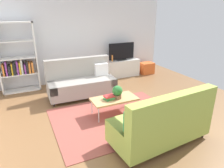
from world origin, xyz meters
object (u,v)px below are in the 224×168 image
at_px(tv, 122,52).
at_px(vase_0, 106,59).
at_px(tv_console, 121,68).
at_px(storage_trunk, 147,68).
at_px(couch_green, 162,123).
at_px(table_book_0, 109,99).
at_px(bottle_0, 112,58).
at_px(coffee_table, 114,99).
at_px(couch_beige, 81,82).
at_px(potted_plant, 117,92).
at_px(bookshelf, 18,61).

xyz_separation_m(tv, vase_0, (-0.58, 0.07, -0.23)).
bearing_deg(tv_console, storage_trunk, -5.19).
height_order(couch_green, table_book_0, couch_green).
height_order(storage_trunk, bottle_0, bottle_0).
bearing_deg(coffee_table, tv_console, 59.45).
xyz_separation_m(couch_beige, table_book_0, (0.25, -1.43, -0.01)).
bearing_deg(vase_0, tv, -6.88).
distance_m(couch_green, bottle_0, 4.06).
relative_size(storage_trunk, potted_plant, 1.62).
height_order(bookshelf, table_book_0, bookshelf).
xyz_separation_m(table_book_0, vase_0, (1.08, 2.64, 0.29)).
bearing_deg(coffee_table, potted_plant, -32.90).
distance_m(coffee_table, bookshelf, 3.32).
bearing_deg(tv_console, table_book_0, -122.71).
bearing_deg(coffee_table, table_book_0, -177.54).
relative_size(coffee_table, tv, 1.10).
distance_m(tv, vase_0, 0.63).
bearing_deg(tv, couch_green, -107.18).
height_order(couch_beige, storage_trunk, couch_beige).
height_order(couch_beige, bookshelf, bookshelf).
height_order(couch_green, tv, tv).
bearing_deg(table_book_0, storage_trunk, 42.01).
height_order(couch_beige, tv_console, couch_beige).
xyz_separation_m(coffee_table, bottle_0, (1.14, 2.54, 0.36)).
bearing_deg(potted_plant, bottle_0, 67.33).
xyz_separation_m(couch_beige, storage_trunk, (3.01, 1.06, -0.22)).
bearing_deg(bottle_0, tv_console, 5.90).
bearing_deg(table_book_0, bookshelf, 125.26).
height_order(tv_console, bottle_0, bottle_0).
xyz_separation_m(coffee_table, tv, (1.52, 2.56, 0.56)).
xyz_separation_m(couch_beige, bookshelf, (-1.60, 1.18, 0.51)).
height_order(couch_green, storage_trunk, couch_green).
relative_size(storage_trunk, vase_0, 2.99).
bearing_deg(table_book_0, vase_0, 67.70).
height_order(tv, vase_0, tv).
relative_size(bookshelf, potted_plant, 6.54).
bearing_deg(bottle_0, potted_plant, -112.67).
distance_m(tv_console, tv, 0.63).
distance_m(couch_green, table_book_0, 1.48).
bearing_deg(tv_console, potted_plant, -119.21).
height_order(potted_plant, table_book_0, potted_plant).
relative_size(tv, storage_trunk, 1.92).
xyz_separation_m(tv, table_book_0, (-1.66, -2.57, -0.52)).
bearing_deg(bookshelf, tv, -0.65).
distance_m(bookshelf, vase_0, 2.93).
bearing_deg(tv_console, couch_beige, -148.67).
bearing_deg(storage_trunk, couch_beige, -160.56).
height_order(coffee_table, bottle_0, bottle_0).
relative_size(coffee_table, tv_console, 0.79).
bearing_deg(coffee_table, bottle_0, 65.92).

